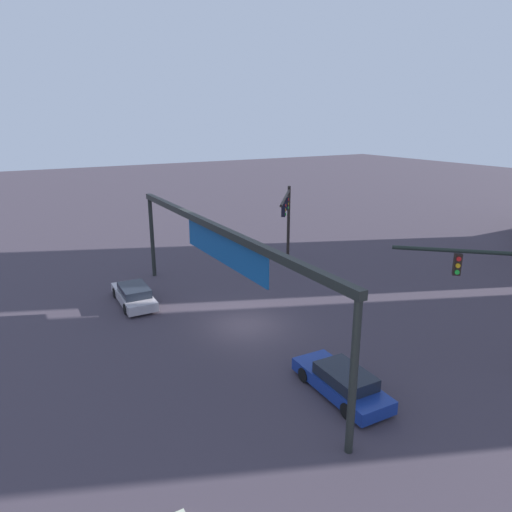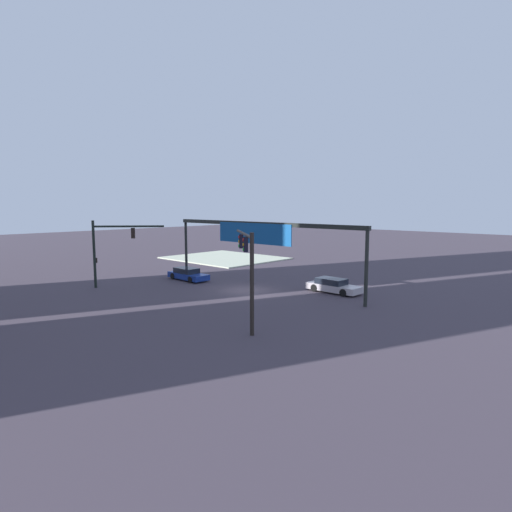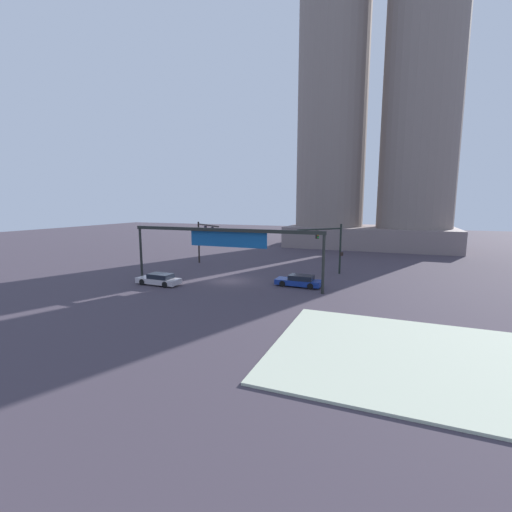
{
  "view_description": "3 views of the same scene",
  "coord_description": "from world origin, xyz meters",
  "px_view_note": "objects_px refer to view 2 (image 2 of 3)",
  "views": [
    {
      "loc": [
        20.68,
        -11.25,
        11.04
      ],
      "look_at": [
        -1.15,
        1.22,
        3.51
      ],
      "focal_mm": 32.38,
      "sensor_mm": 36.0,
      "label": 1
    },
    {
      "loc": [
        -25.67,
        26.07,
        7.51
      ],
      "look_at": [
        0.34,
        -1.81,
        2.87
      ],
      "focal_mm": 29.65,
      "sensor_mm": 36.0,
      "label": 2
    },
    {
      "loc": [
        16.56,
        -33.95,
        8.54
      ],
      "look_at": [
        2.45,
        1.65,
        2.68
      ],
      "focal_mm": 24.11,
      "sensor_mm": 36.0,
      "label": 3
    }
  ],
  "objects_px": {
    "traffic_signal_near_corner": "(247,258)",
    "sedan_car_approaching": "(188,274)",
    "sedan_car_waiting_far": "(333,286)",
    "traffic_signal_opposite_side": "(110,243)"
  },
  "relations": [
    {
      "from": "sedan_car_approaching",
      "to": "sedan_car_waiting_far",
      "type": "height_order",
      "value": "same"
    },
    {
      "from": "traffic_signal_near_corner",
      "to": "sedan_car_waiting_far",
      "type": "distance_m",
      "value": 12.94
    },
    {
      "from": "traffic_signal_near_corner",
      "to": "sedan_car_waiting_far",
      "type": "bearing_deg",
      "value": -44.37
    },
    {
      "from": "sedan_car_approaching",
      "to": "sedan_car_waiting_far",
      "type": "bearing_deg",
      "value": 20.37
    },
    {
      "from": "traffic_signal_opposite_side",
      "to": "traffic_signal_near_corner",
      "type": "bearing_deg",
      "value": -49.16
    },
    {
      "from": "traffic_signal_near_corner",
      "to": "sedan_car_waiting_far",
      "type": "xyz_separation_m",
      "value": [
        1.64,
        -12.3,
        -3.69
      ]
    },
    {
      "from": "traffic_signal_near_corner",
      "to": "sedan_car_approaching",
      "type": "height_order",
      "value": "traffic_signal_near_corner"
    },
    {
      "from": "traffic_signal_near_corner",
      "to": "sedan_car_approaching",
      "type": "xyz_separation_m",
      "value": [
        15.66,
        -7.53,
        -3.69
      ]
    },
    {
      "from": "traffic_signal_near_corner",
      "to": "sedan_car_approaching",
      "type": "bearing_deg",
      "value": 12.35
    },
    {
      "from": "sedan_car_waiting_far",
      "to": "traffic_signal_opposite_side",
      "type": "bearing_deg",
      "value": -141.77
    }
  ]
}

